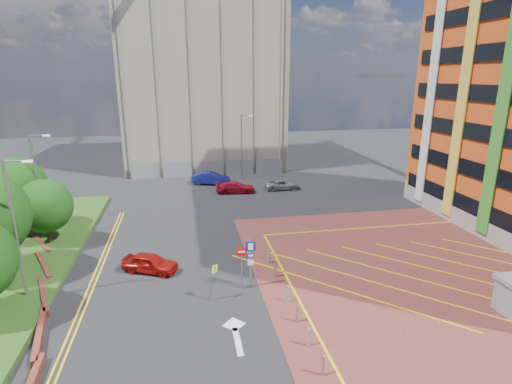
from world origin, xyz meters
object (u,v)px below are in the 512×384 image
object	(u,v)px
car_silver_back	(282,185)
car_red_left	(150,263)
car_blue_back	(211,178)
lamp_left_near	(16,224)
tree_d	(15,188)
lamp_back	(242,144)
warning_sign	(213,278)
lamp_left_far	(37,181)
sign_cluster	(247,259)
tree_c	(45,206)
car_red_back	(235,187)

from	to	relation	value
car_silver_back	car_red_left	bearing A→B (deg)	142.41
car_blue_back	car_red_left	bearing A→B (deg)	-175.44
lamp_left_near	tree_d	bearing A→B (deg)	110.35
car_red_left	lamp_back	bearing A→B (deg)	1.90
warning_sign	car_blue_back	size ratio (longest dim) A/B	0.50
tree_d	car_blue_back	xyz separation A→B (m)	(16.46, 12.81, -3.13)
tree_d	lamp_left_far	xyz separation A→B (m)	(2.08, -1.00, 0.79)
lamp_left_far	sign_cluster	distance (m)	18.58
sign_cluster	car_red_left	world-z (taller)	sign_cluster
tree_c	car_red_back	size ratio (longest dim) A/B	1.15
sign_cluster	car_blue_back	xyz separation A→B (m)	(-0.33, 24.82, -1.22)
tree_d	car_blue_back	world-z (taller)	tree_d
lamp_left_far	tree_d	bearing A→B (deg)	154.32
lamp_back	car_silver_back	distance (m)	7.91
lamp_left_near	car_blue_back	bearing A→B (deg)	62.52
lamp_left_near	car_blue_back	world-z (taller)	lamp_left_near
tree_d	car_blue_back	size ratio (longest dim) A/B	1.36
sign_cluster	car_silver_back	bearing A→B (deg)	70.54
lamp_left_near	car_silver_back	world-z (taller)	lamp_left_near
lamp_left_near	warning_sign	distance (m)	11.22
car_red_left	tree_d	bearing A→B (deg)	75.29
car_red_left	car_silver_back	xyz separation A→B (m)	(13.44, 17.88, -0.08)
lamp_left_near	car_blue_back	size ratio (longest dim) A/B	1.79
lamp_left_far	car_silver_back	bearing A→B (deg)	24.54
lamp_back	sign_cluster	size ratio (longest dim) A/B	2.50
car_red_left	car_silver_back	bearing A→B (deg)	-12.71
car_red_left	warning_sign	bearing A→B (deg)	-114.38
lamp_back	car_red_left	world-z (taller)	lamp_back
lamp_back	car_red_back	size ratio (longest dim) A/B	1.87
tree_d	lamp_left_far	size ratio (longest dim) A/B	0.76
lamp_left_near	warning_sign	world-z (taller)	lamp_left_near
car_silver_back	lamp_back	bearing A→B (deg)	31.47
tree_d	lamp_back	distance (m)	25.47
car_red_back	car_silver_back	world-z (taller)	car_red_back
tree_c	car_blue_back	size ratio (longest dim) A/B	1.10
lamp_left_far	warning_sign	distance (m)	17.69
warning_sign	car_blue_back	world-z (taller)	warning_sign
tree_d	car_red_back	world-z (taller)	tree_d
lamp_left_far	lamp_back	bearing A→B (deg)	40.86
car_silver_back	tree_d	bearing A→B (deg)	109.96
car_silver_back	car_blue_back	bearing A→B (deg)	64.11
car_red_left	car_silver_back	world-z (taller)	car_red_left
warning_sign	car_blue_back	distance (m)	25.93
lamp_left_near	lamp_left_far	size ratio (longest dim) A/B	1.00
tree_c	warning_sign	bearing A→B (deg)	-40.86
sign_cluster	tree_d	bearing A→B (deg)	144.42
warning_sign	car_silver_back	world-z (taller)	warning_sign
warning_sign	car_silver_back	distance (m)	24.20
car_blue_back	car_red_back	world-z (taller)	car_blue_back
car_red_back	car_silver_back	distance (m)	5.46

